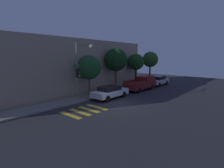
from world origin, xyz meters
TOP-DOWN VIEW (x-y plane):
  - ground_plane at (0.00, 0.00)m, footprint 60.00×60.00m
  - sidewalk at (0.00, 4.39)m, footprint 26.00×2.37m
  - building_row at (0.00, 8.97)m, footprint 26.00×6.00m
  - crosswalk at (-3.40, 0.80)m, footprint 3.42×2.60m
  - traffic_light_pole at (-1.55, 3.37)m, footprint 2.50×0.56m
  - sedan_near_corner at (1.44, 2.10)m, footprint 4.53×1.88m
  - pickup_truck at (8.06, 2.10)m, footprint 5.37×2.04m
  - sedan_middle at (13.34, 2.10)m, footprint 4.37×1.77m
  - tree_near_corner at (0.73, 4.73)m, footprint 2.81×2.81m
  - tree_midblock at (5.61, 4.73)m, footprint 3.11×3.11m
  - tree_far_end at (10.62, 4.73)m, footprint 2.56×2.56m
  - tree_behind_truck at (15.25, 4.73)m, footprint 2.73×2.73m

SIDE VIEW (x-z plane):
  - ground_plane at x=0.00m, z-range 0.00..0.00m
  - crosswalk at x=-3.40m, z-range 0.00..0.00m
  - sidewalk at x=0.00m, z-range 0.00..0.14m
  - sedan_near_corner at x=1.44m, z-range 0.06..1.45m
  - sedan_middle at x=13.34m, z-range 0.04..1.57m
  - pickup_truck at x=8.06m, z-range 0.01..1.87m
  - building_row at x=0.00m, z-range 0.00..6.77m
  - tree_near_corner at x=0.73m, z-range 0.99..5.80m
  - traffic_light_pole at x=-1.55m, z-range 0.75..6.74m
  - tree_far_end at x=10.62m, z-range 1.22..6.29m
  - tree_behind_truck at x=15.25m, z-range 1.36..6.86m
  - tree_midblock at x=5.61m, z-range 1.31..7.08m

